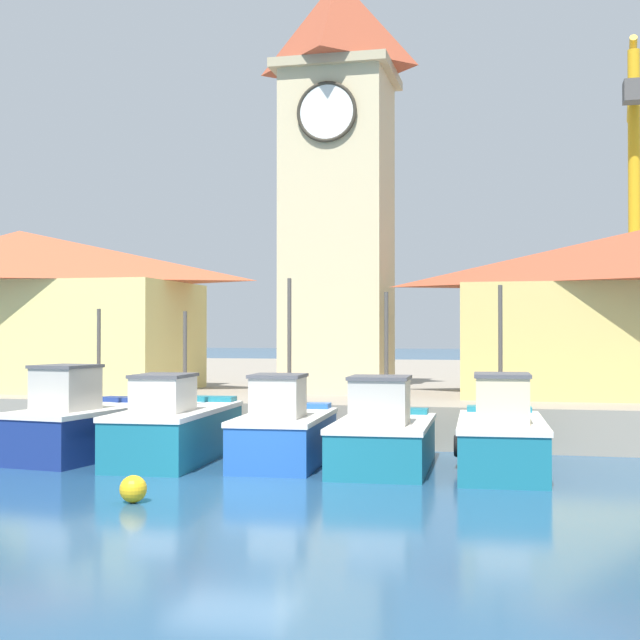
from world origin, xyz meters
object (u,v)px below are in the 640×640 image
(warehouse_left, at_px, (19,308))
(fishing_boat_far_left, at_px, (84,425))
(mooring_buoy, at_px, (133,489))
(fishing_boat_left_inner, at_px, (284,432))
(fishing_boat_left_outer, at_px, (175,429))
(fishing_boat_center, at_px, (501,438))
(fishing_boat_mid_left, at_px, (383,437))
(port_crane_near, at_px, (634,251))
(clock_tower, at_px, (338,171))

(warehouse_left, bearing_deg, fishing_boat_far_left, -48.90)
(fishing_boat_far_left, xyz_separation_m, mooring_buoy, (3.79, -5.23, -0.55))
(fishing_boat_left_inner, distance_m, warehouse_left, 14.02)
(fishing_boat_left_outer, bearing_deg, fishing_boat_center, -0.63)
(fishing_boat_mid_left, xyz_separation_m, port_crane_near, (8.15, 23.84, 6.24))
(fishing_boat_far_left, bearing_deg, port_crane_near, 56.35)
(fishing_boat_left_inner, distance_m, clock_tower, 11.52)
(fishing_boat_left_outer, bearing_deg, clock_tower, 75.11)
(fishing_boat_far_left, distance_m, fishing_boat_mid_left, 7.64)
(fishing_boat_far_left, height_order, clock_tower, clock_tower)
(fishing_boat_left_outer, relative_size, mooring_buoy, 10.56)
(fishing_boat_mid_left, distance_m, fishing_boat_center, 2.66)
(fishing_boat_mid_left, height_order, port_crane_near, port_crane_near)
(port_crane_near, bearing_deg, fishing_boat_left_inner, -114.12)
(fishing_boat_center, xyz_separation_m, mooring_buoy, (-6.50, -5.19, -0.51))
(fishing_boat_center, bearing_deg, fishing_boat_mid_left, -178.00)
(fishing_boat_left_outer, xyz_separation_m, clock_tower, (2.27, 8.54, 7.75))
(fishing_boat_left_inner, relative_size, fishing_boat_mid_left, 1.01)
(fishing_boat_left_outer, bearing_deg, fishing_boat_mid_left, -1.99)
(fishing_boat_left_inner, bearing_deg, mooring_buoy, -104.87)
(warehouse_left, height_order, mooring_buoy, warehouse_left)
(mooring_buoy, bearing_deg, fishing_boat_far_left, 125.98)
(fishing_boat_left_outer, bearing_deg, fishing_boat_left_inner, 0.90)
(warehouse_left, distance_m, port_crane_near, 27.73)
(fishing_boat_center, distance_m, warehouse_left, 18.50)
(clock_tower, distance_m, mooring_buoy, 16.13)
(fishing_boat_center, distance_m, mooring_buoy, 8.33)
(fishing_boat_left_inner, relative_size, clock_tower, 0.29)
(port_crane_near, bearing_deg, fishing_boat_left_outer, -119.40)
(fishing_boat_left_outer, relative_size, fishing_boat_center, 1.10)
(clock_tower, xyz_separation_m, warehouse_left, (-11.09, -1.28, -4.53))
(fishing_boat_left_inner, distance_m, mooring_buoy, 5.52)
(fishing_boat_left_outer, height_order, warehouse_left, warehouse_left)
(fishing_boat_mid_left, height_order, clock_tower, clock_tower)
(fishing_boat_mid_left, bearing_deg, port_crane_near, 71.13)
(fishing_boat_left_outer, distance_m, port_crane_near, 27.86)
(fishing_boat_far_left, xyz_separation_m, warehouse_left, (-6.37, 7.31, 3.19))
(fishing_boat_left_outer, height_order, fishing_boat_center, fishing_boat_center)
(fishing_boat_left_inner, height_order, clock_tower, clock_tower)
(fishing_boat_left_inner, bearing_deg, fishing_boat_mid_left, -5.25)
(fishing_boat_far_left, height_order, fishing_boat_left_inner, fishing_boat_left_inner)
(fishing_boat_left_inner, relative_size, fishing_boat_center, 0.92)
(fishing_boat_mid_left, distance_m, port_crane_near, 25.96)
(fishing_boat_left_outer, xyz_separation_m, warehouse_left, (-8.82, 7.26, 3.22))
(fishing_boat_left_inner, xyz_separation_m, warehouse_left, (-11.58, 7.22, 3.24))
(fishing_boat_far_left, bearing_deg, fishing_boat_left_inner, 1.00)
(fishing_boat_left_outer, relative_size, fishing_boat_left_inner, 1.19)
(fishing_boat_mid_left, xyz_separation_m, warehouse_left, (-14.01, 7.44, 3.26))
(fishing_boat_far_left, distance_m, fishing_boat_left_inner, 5.21)
(fishing_boat_left_inner, distance_m, fishing_boat_mid_left, 2.44)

